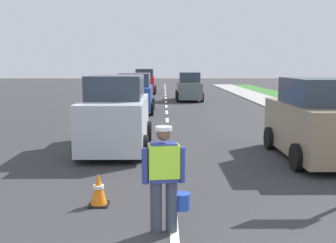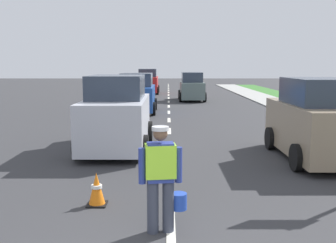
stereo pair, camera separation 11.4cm
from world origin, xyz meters
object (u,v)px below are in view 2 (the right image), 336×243
at_px(traffic_cone_near, 97,189).
at_px(car_oncoming_second, 137,94).
at_px(car_outgoing_far, 192,87).
at_px(car_oncoming_lead, 117,115).
at_px(road_worker, 162,174).
at_px(car_oncoming_third, 148,82).
at_px(car_parked_curbside, 317,122).

distance_m(traffic_cone_near, car_oncoming_second, 14.08).
distance_m(car_outgoing_far, car_oncoming_lead, 16.60).
relative_size(car_oncoming_lead, car_oncoming_second, 1.05).
bearing_deg(car_oncoming_lead, car_outgoing_far, 78.61).
bearing_deg(traffic_cone_near, road_worker, -43.46).
bearing_deg(car_outgoing_far, road_worker, -94.64).
height_order(traffic_cone_near, car_oncoming_second, car_oncoming_second).
bearing_deg(car_oncoming_third, car_parked_curbside, -76.44).
bearing_deg(car_parked_curbside, car_oncoming_lead, 167.09).
distance_m(car_oncoming_third, car_oncoming_second, 13.78).
xyz_separation_m(road_worker, car_oncoming_second, (-1.59, 15.23, 0.05)).
bearing_deg(car_oncoming_third, traffic_cone_near, -89.03).
height_order(traffic_cone_near, car_oncoming_lead, car_oncoming_lead).
distance_m(car_oncoming_lead, car_oncoming_third, 23.01).
xyz_separation_m(car_oncoming_lead, car_oncoming_third, (-0.23, 23.01, -0.04)).
height_order(traffic_cone_near, car_parked_curbside, car_parked_curbside).
height_order(road_worker, car_oncoming_lead, car_oncoming_lead).
bearing_deg(car_parked_curbside, traffic_cone_near, -146.74).
relative_size(car_oncoming_third, car_oncoming_second, 1.04).
xyz_separation_m(traffic_cone_near, car_parked_curbside, (5.39, 3.54, 0.73)).
xyz_separation_m(car_oncoming_third, car_oncoming_second, (0.11, -13.78, -0.03)).
bearing_deg(traffic_cone_near, car_oncoming_lead, 92.85).
bearing_deg(road_worker, car_oncoming_third, 93.35).
bearing_deg(car_oncoming_lead, car_parked_curbside, -12.91).
height_order(road_worker, car_outgoing_far, car_outgoing_far).
bearing_deg(car_oncoming_second, traffic_cone_near, -88.53).
distance_m(road_worker, car_oncoming_third, 29.06).
distance_m(road_worker, car_parked_curbside, 6.28).
height_order(car_oncoming_second, car_parked_curbside, car_parked_curbside).
relative_size(car_oncoming_third, car_parked_curbside, 1.02).
relative_size(car_outgoing_far, car_oncoming_third, 0.95).
relative_size(road_worker, car_outgoing_far, 0.43).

